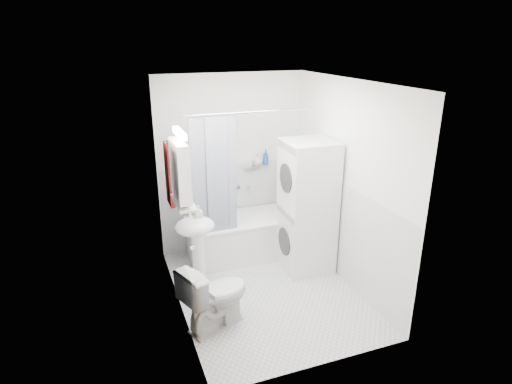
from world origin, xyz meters
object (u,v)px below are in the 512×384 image
object	(u,v)px
bathtub	(243,235)
washer_dryer	(307,207)
sink	(196,238)
toilet	(215,296)

from	to	relation	value
bathtub	washer_dryer	size ratio (longest dim) A/B	0.87
sink	toilet	xyz separation A→B (m)	(0.03, -0.65, -0.35)
sink	toilet	bearing A→B (deg)	-87.04
sink	bathtub	bearing A→B (deg)	41.32
toilet	bathtub	bearing A→B (deg)	-50.94
bathtub	toilet	xyz separation A→B (m)	(-0.74, -1.34, 0.05)
bathtub	washer_dryer	distance (m)	1.01
bathtub	sink	size ratio (longest dim) A/B	1.39
sink	washer_dryer	size ratio (longest dim) A/B	0.62
bathtub	sink	world-z (taller)	sink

